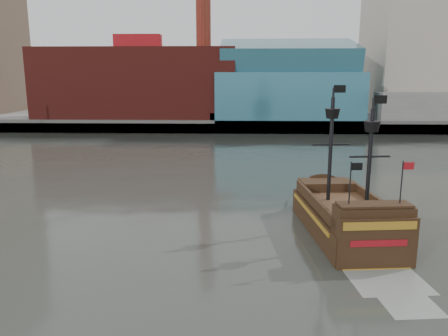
{
  "coord_description": "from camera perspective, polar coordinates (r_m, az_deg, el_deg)",
  "views": [
    {
      "loc": [
        -0.23,
        -24.53,
        11.33
      ],
      "look_at": [
        -1.39,
        10.06,
        4.0
      ],
      "focal_mm": 35.0,
      "sensor_mm": 36.0,
      "label": 1
    }
  ],
  "objects": [
    {
      "name": "skyline",
      "position": [
        110.03,
        5.01,
        18.82
      ],
      "size": [
        149.0,
        45.0,
        62.0
      ],
      "color": "brown",
      "rests_on": "promenade_far"
    },
    {
      "name": "ground",
      "position": [
        27.02,
        2.3,
        -12.84
      ],
      "size": [
        400.0,
        400.0,
        0.0
      ],
      "primitive_type": "plane",
      "color": "#292B26",
      "rests_on": "ground"
    },
    {
      "name": "pirate_ship",
      "position": [
        32.96,
        15.52,
        -6.69
      ],
      "size": [
        6.01,
        15.68,
        11.46
      ],
      "rotation": [
        0.0,
        0.0,
        0.1
      ],
      "color": "black",
      "rests_on": "ground"
    },
    {
      "name": "promenade_far",
      "position": [
        116.99,
        2.04,
        6.89
      ],
      "size": [
        220.0,
        60.0,
        2.0
      ],
      "primitive_type": "cube",
      "color": "slate",
      "rests_on": "ground"
    },
    {
      "name": "seawall",
      "position": [
        87.61,
        2.07,
        5.38
      ],
      "size": [
        220.0,
        1.0,
        2.6
      ],
      "primitive_type": "cube",
      "color": "#4C4C49",
      "rests_on": "ground"
    }
  ]
}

